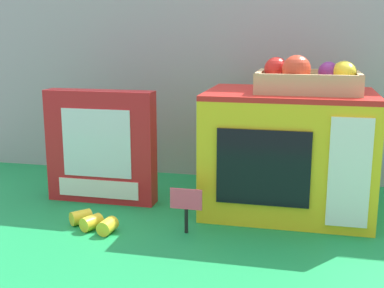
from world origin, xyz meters
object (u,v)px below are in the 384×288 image
toy_microwave (288,152)px  cookie_set_box (101,147)px  food_groups_crate (308,79)px  price_sign (186,204)px

toy_microwave → cookie_set_box: 0.47m
food_groups_crate → price_sign: (-0.24, -0.19, -0.25)m
toy_microwave → food_groups_crate: 0.18m
toy_microwave → price_sign: 0.30m
price_sign → toy_microwave: bearing=44.3°
toy_microwave → price_sign: size_ratio=3.89×
food_groups_crate → cookie_set_box: food_groups_crate is taller
food_groups_crate → cookie_set_box: size_ratio=0.81×
toy_microwave → price_sign: (-0.20, -0.20, -0.08)m
price_sign → food_groups_crate: bearing=38.7°
food_groups_crate → toy_microwave: bearing=172.4°
cookie_set_box → price_sign: size_ratio=2.86×
toy_microwave → cookie_set_box: (-0.46, -0.04, -0.00)m
toy_microwave → cookie_set_box: size_ratio=1.36×
food_groups_crate → price_sign: size_ratio=2.32×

